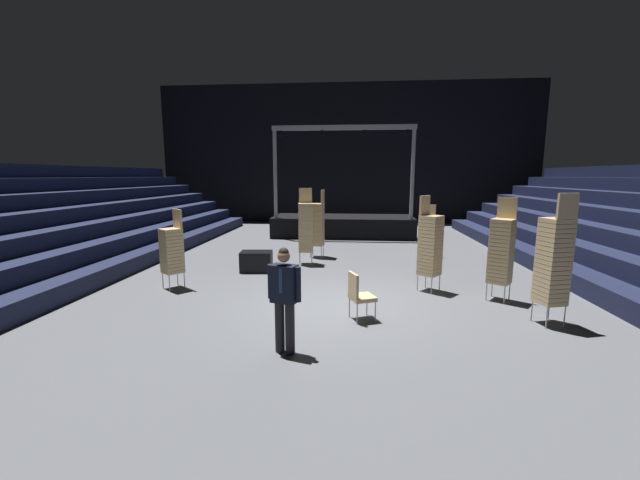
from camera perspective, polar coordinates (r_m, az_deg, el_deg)
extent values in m
cube|color=#515459|center=(8.55, 1.44, -9.76)|extent=(22.00, 30.00, 0.10)
cube|color=black|center=(23.10, 3.91, 12.55)|extent=(22.00, 0.30, 8.00)
cube|color=#191E38|center=(11.51, -30.37, -4.61)|extent=(0.75, 24.00, 0.45)
cube|color=#191E38|center=(11.87, -33.51, -2.27)|extent=(0.75, 24.00, 0.45)
cube|color=#191E38|center=(12.28, -36.44, -0.07)|extent=(0.75, 24.00, 0.45)
cube|color=#191E38|center=(12.74, -39.17, 1.98)|extent=(0.75, 24.00, 0.45)
cube|color=#191E38|center=(10.96, 35.94, -5.78)|extent=(0.75, 24.00, 0.45)
cube|color=#191E38|center=(11.27, 39.44, -3.41)|extent=(0.75, 24.00, 0.45)
cube|color=black|center=(17.97, 3.43, 2.09)|extent=(6.40, 2.54, 0.91)
cylinder|color=#9EA0A8|center=(17.14, -6.65, 9.68)|extent=(0.16, 0.16, 3.86)
cylinder|color=#9EA0A8|center=(16.97, 13.56, 9.49)|extent=(0.16, 0.16, 3.86)
cube|color=#9EA0A8|center=(16.91, 3.47, 16.29)|extent=(6.10, 0.20, 0.20)
cylinder|color=black|center=(17.18, -5.91, 15.42)|extent=(0.18, 0.18, 0.22)
cylinder|color=black|center=(16.94, 0.30, 15.55)|extent=(0.18, 0.18, 0.22)
cylinder|color=black|center=(16.89, 6.63, 15.51)|extent=(0.18, 0.18, 0.22)
cylinder|color=black|center=(17.02, 12.93, 15.29)|extent=(0.18, 0.18, 0.22)
cylinder|color=black|center=(6.18, -4.47, -12.91)|extent=(0.15, 0.15, 0.84)
cylinder|color=black|center=(6.26, -5.98, -12.64)|extent=(0.15, 0.15, 0.84)
cube|color=silver|center=(5.94, -5.60, -6.60)|extent=(0.20, 0.15, 0.59)
cube|color=black|center=(5.99, -5.33, -6.45)|extent=(0.45, 0.34, 0.59)
cube|color=navy|center=(5.87, -5.86, -6.07)|extent=(0.06, 0.03, 0.38)
cylinder|color=black|center=(5.89, -3.29, -6.59)|extent=(0.12, 0.12, 0.54)
cylinder|color=black|center=(6.09, -7.31, -6.09)|extent=(0.12, 0.12, 0.54)
sphere|color=#936B4C|center=(5.89, -5.40, -2.39)|extent=(0.19, 0.19, 0.19)
sphere|color=black|center=(5.87, -5.40, -1.88)|extent=(0.16, 0.16, 0.16)
cylinder|color=#B2B5BA|center=(9.85, 17.29, -6.06)|extent=(0.02, 0.02, 0.40)
cylinder|color=#B2B5BA|center=(9.53, 16.20, -6.54)|extent=(0.02, 0.02, 0.40)
cylinder|color=#B2B5BA|center=(10.03, 15.37, -5.70)|extent=(0.02, 0.02, 0.40)
cylinder|color=#B2B5BA|center=(9.71, 14.24, -6.15)|extent=(0.02, 0.02, 0.40)
cube|color=tan|center=(9.72, 15.84, -4.73)|extent=(0.62, 0.62, 0.08)
cube|color=tan|center=(9.70, 15.86, -4.24)|extent=(0.62, 0.62, 0.08)
cube|color=tan|center=(9.68, 15.89, -3.76)|extent=(0.62, 0.62, 0.08)
cube|color=tan|center=(9.66, 15.91, -3.26)|extent=(0.62, 0.62, 0.08)
cube|color=tan|center=(9.64, 15.93, -2.77)|extent=(0.62, 0.62, 0.08)
cube|color=tan|center=(9.62, 15.95, -2.28)|extent=(0.62, 0.62, 0.08)
cube|color=tan|center=(9.61, 15.98, -1.78)|extent=(0.62, 0.62, 0.08)
cube|color=tan|center=(9.59, 16.00, -1.28)|extent=(0.62, 0.62, 0.08)
cube|color=tan|center=(9.58, 16.02, -0.78)|extent=(0.62, 0.62, 0.08)
cube|color=tan|center=(9.56, 16.05, -0.28)|extent=(0.62, 0.62, 0.08)
cube|color=tan|center=(9.55, 16.07, 0.22)|extent=(0.62, 0.62, 0.08)
cube|color=tan|center=(9.54, 16.09, 0.72)|extent=(0.62, 0.62, 0.08)
cube|color=tan|center=(9.52, 16.12, 1.23)|extent=(0.62, 0.62, 0.08)
cube|color=tan|center=(9.51, 16.14, 1.74)|extent=(0.62, 0.62, 0.08)
cube|color=tan|center=(9.50, 16.16, 2.24)|extent=(0.62, 0.62, 0.08)
cube|color=tan|center=(9.49, 16.19, 2.75)|extent=(0.62, 0.62, 0.08)
cube|color=tan|center=(9.48, 16.21, 3.26)|extent=(0.62, 0.62, 0.08)
cube|color=tan|center=(9.55, 15.26, 4.99)|extent=(0.30, 0.34, 0.46)
cylinder|color=#B2B5BA|center=(13.13, -1.42, -1.79)|extent=(0.02, 0.02, 0.40)
cylinder|color=#B2B5BA|center=(13.49, -1.06, -1.47)|extent=(0.02, 0.02, 0.40)
cylinder|color=#B2B5BA|center=(13.05, 0.21, -1.85)|extent=(0.02, 0.02, 0.40)
cylinder|color=#B2B5BA|center=(13.42, 0.52, -1.54)|extent=(0.02, 0.02, 0.40)
cube|color=tan|center=(13.23, -0.44, -0.63)|extent=(0.48, 0.48, 0.08)
cube|color=tan|center=(13.21, -0.44, -0.27)|extent=(0.48, 0.48, 0.08)
cube|color=tan|center=(13.20, -0.44, 0.10)|extent=(0.48, 0.48, 0.08)
cube|color=tan|center=(13.19, -0.44, 0.46)|extent=(0.48, 0.48, 0.08)
cube|color=tan|center=(13.17, -0.44, 0.83)|extent=(0.48, 0.48, 0.08)
cube|color=tan|center=(13.16, -0.44, 1.19)|extent=(0.48, 0.48, 0.08)
cube|color=tan|center=(13.15, -0.44, 1.56)|extent=(0.48, 0.48, 0.08)
cube|color=tan|center=(13.14, -0.44, 1.93)|extent=(0.48, 0.48, 0.08)
cube|color=tan|center=(13.13, -0.44, 2.29)|extent=(0.48, 0.48, 0.08)
cube|color=tan|center=(13.11, -0.44, 2.66)|extent=(0.48, 0.48, 0.08)
cube|color=tan|center=(13.10, -0.44, 3.03)|extent=(0.48, 0.48, 0.08)
cube|color=tan|center=(13.10, -0.44, 3.40)|extent=(0.48, 0.48, 0.08)
cube|color=tan|center=(13.09, -0.44, 3.77)|extent=(0.48, 0.48, 0.08)
cube|color=tan|center=(13.08, -0.44, 4.14)|extent=(0.48, 0.48, 0.08)
cube|color=tan|center=(13.07, -0.45, 4.51)|extent=(0.48, 0.48, 0.08)
cube|color=tan|center=(13.06, -0.45, 4.88)|extent=(0.48, 0.48, 0.08)
cube|color=tan|center=(13.06, -0.45, 5.26)|extent=(0.48, 0.48, 0.08)
cube|color=tan|center=(13.00, 0.40, 6.44)|extent=(0.09, 0.41, 0.46)
cylinder|color=#B2B5BA|center=(10.04, -21.41, -6.01)|extent=(0.02, 0.02, 0.40)
cylinder|color=#B2B5BA|center=(10.38, -22.26, -5.56)|extent=(0.02, 0.02, 0.40)
cylinder|color=#B2B5BA|center=(10.19, -19.45, -5.67)|extent=(0.02, 0.02, 0.40)
cylinder|color=#B2B5BA|center=(10.53, -20.36, -5.24)|extent=(0.02, 0.02, 0.40)
cube|color=tan|center=(10.22, -20.95, -4.30)|extent=(0.62, 0.62, 0.08)
cube|color=tan|center=(10.21, -20.98, -3.84)|extent=(0.62, 0.62, 0.08)
cube|color=tan|center=(10.19, -21.01, -3.37)|extent=(0.62, 0.62, 0.08)
cube|color=tan|center=(10.17, -21.03, -2.91)|extent=(0.62, 0.62, 0.08)
cube|color=tan|center=(10.15, -21.06, -2.44)|extent=(0.62, 0.62, 0.08)
cube|color=tan|center=(10.14, -21.09, -1.97)|extent=(0.62, 0.62, 0.08)
cube|color=tan|center=(10.12, -21.12, -1.50)|extent=(0.62, 0.62, 0.08)
cube|color=tan|center=(10.11, -21.15, -1.02)|extent=(0.62, 0.62, 0.08)
cube|color=tan|center=(10.09, -21.18, -0.55)|extent=(0.62, 0.62, 0.08)
cube|color=tan|center=(10.08, -21.21, -0.07)|extent=(0.62, 0.62, 0.08)
cube|color=tan|center=(10.07, -21.23, 0.41)|extent=(0.62, 0.62, 0.08)
cube|color=tan|center=(10.05, -21.26, 0.88)|extent=(0.62, 0.62, 0.08)
cube|color=tan|center=(10.04, -21.29, 1.36)|extent=(0.62, 0.62, 0.08)
cube|color=tan|center=(10.09, -20.38, 3.01)|extent=(0.34, 0.30, 0.46)
cylinder|color=#B2B5BA|center=(9.38, 25.65, -7.37)|extent=(0.02, 0.02, 0.40)
cylinder|color=#B2B5BA|center=(9.48, 23.43, -7.04)|extent=(0.02, 0.02, 0.40)
cylinder|color=#B2B5BA|center=(9.73, 26.26, -6.82)|extent=(0.02, 0.02, 0.40)
cylinder|color=#B2B5BA|center=(9.83, 24.12, -6.51)|extent=(0.02, 0.02, 0.40)
cube|color=tan|center=(9.54, 24.97, -5.53)|extent=(0.61, 0.61, 0.08)
cube|color=tan|center=(9.52, 25.00, -5.04)|extent=(0.61, 0.61, 0.08)
cube|color=tan|center=(9.50, 25.04, -4.54)|extent=(0.61, 0.61, 0.08)
cube|color=tan|center=(9.48, 25.08, -4.04)|extent=(0.61, 0.61, 0.08)
cube|color=tan|center=(9.46, 25.11, -3.54)|extent=(0.61, 0.61, 0.08)
cube|color=tan|center=(9.45, 25.15, -3.04)|extent=(0.61, 0.61, 0.08)
cube|color=tan|center=(9.43, 25.18, -2.54)|extent=(0.61, 0.61, 0.08)
cube|color=tan|center=(9.41, 25.22, -2.03)|extent=(0.61, 0.61, 0.08)
cube|color=tan|center=(9.40, 25.26, -1.52)|extent=(0.61, 0.61, 0.08)
cube|color=tan|center=(9.38, 25.29, -1.01)|extent=(0.61, 0.61, 0.08)
cube|color=tan|center=(9.37, 25.33, -0.50)|extent=(0.61, 0.61, 0.08)
cube|color=tan|center=(9.36, 25.37, 0.01)|extent=(0.61, 0.61, 0.08)
cube|color=tan|center=(9.35, 25.40, 0.53)|extent=(0.61, 0.61, 0.08)
cube|color=tan|center=(9.33, 25.44, 1.04)|extent=(0.61, 0.61, 0.08)
cube|color=tan|center=(9.32, 25.48, 1.56)|extent=(0.61, 0.61, 0.08)
cube|color=tan|center=(9.31, 25.52, 2.08)|extent=(0.61, 0.61, 0.08)
cube|color=tan|center=(9.30, 25.55, 2.59)|extent=(0.61, 0.61, 0.08)
cube|color=tan|center=(9.47, 26.00, 4.33)|extent=(0.36, 0.28, 0.46)
cylinder|color=#B2B5BA|center=(8.58, 28.87, -9.17)|extent=(0.02, 0.02, 0.40)
cylinder|color=#B2B5BA|center=(8.82, 30.79, -8.84)|extent=(0.02, 0.02, 0.40)
cylinder|color=#B2B5BA|center=(8.31, 30.56, -9.90)|extent=(0.02, 0.02, 0.40)
cylinder|color=#B2B5BA|center=(8.56, 32.49, -9.53)|extent=(0.02, 0.02, 0.40)
cube|color=tan|center=(8.49, 30.82, -7.80)|extent=(0.54, 0.54, 0.08)
cube|color=tan|center=(8.47, 30.87, -7.25)|extent=(0.54, 0.54, 0.08)
cube|color=tan|center=(8.45, 30.92, -6.70)|extent=(0.54, 0.54, 0.08)
cube|color=tan|center=(8.43, 30.97, -6.14)|extent=(0.54, 0.54, 0.08)
cube|color=tan|center=(8.41, 31.02, -5.58)|extent=(0.54, 0.54, 0.08)
cube|color=tan|center=(8.39, 31.07, -5.02)|extent=(0.54, 0.54, 0.08)
cube|color=tan|center=(8.37, 31.12, -4.45)|extent=(0.54, 0.54, 0.08)
cube|color=tan|center=(8.35, 31.17, -3.89)|extent=(0.54, 0.54, 0.08)
cube|color=tan|center=(8.33, 31.22, -3.32)|extent=(0.54, 0.54, 0.08)
cube|color=tan|center=(8.31, 31.27, -2.74)|extent=(0.54, 0.54, 0.08)
cube|color=tan|center=(8.30, 31.32, -2.17)|extent=(0.54, 0.54, 0.08)
cube|color=tan|center=(8.28, 31.37, -1.59)|extent=(0.54, 0.54, 0.08)
cube|color=tan|center=(8.27, 31.42, -1.02)|extent=(0.54, 0.54, 0.08)
cube|color=tan|center=(8.26, 31.47, -0.44)|extent=(0.54, 0.54, 0.08)
cube|color=tan|center=(8.25, 31.52, 0.15)|extent=(0.54, 0.54, 0.08)
cube|color=tan|center=(8.23, 31.57, 0.73)|extent=(0.54, 0.54, 0.08)
cube|color=tan|center=(8.22, 31.62, 1.31)|extent=(0.54, 0.54, 0.08)
cube|color=tan|center=(8.21, 31.67, 1.90)|extent=(0.54, 0.54, 0.08)
cube|color=tan|center=(8.20, 31.73, 2.49)|extent=(0.54, 0.54, 0.08)
cube|color=tan|center=(8.04, 32.83, 4.23)|extent=(0.40, 0.16, 0.46)
cylinder|color=#B2B5BA|center=(13.57, 16.11, -1.79)|extent=(0.02, 0.02, 0.40)
cylinder|color=#B2B5BA|center=(13.65, 14.56, -1.66)|extent=(0.02, 0.02, 0.40)
cylinder|color=#B2B5BA|center=(13.93, 16.45, -1.52)|extent=(0.02, 0.02, 0.40)
cylinder|color=#B2B5BA|center=(14.01, 14.94, -1.39)|extent=(0.02, 0.02, 0.40)
cube|color=tan|center=(13.74, 15.56, -0.60)|extent=(0.58, 0.58, 0.08)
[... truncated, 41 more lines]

